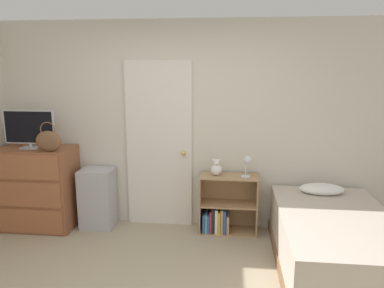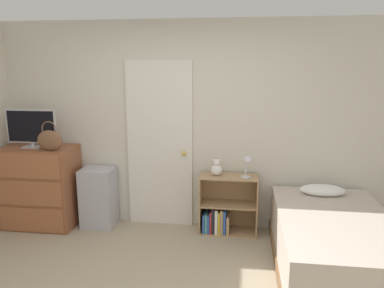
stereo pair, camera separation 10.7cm
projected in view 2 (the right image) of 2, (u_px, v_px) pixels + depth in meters
name	position (u px, v px, depth m)	size (l,w,h in m)	color
wall_back	(179.00, 126.00, 4.64)	(10.00, 0.06, 2.55)	beige
door_closed	(160.00, 145.00, 4.67)	(0.82, 0.09, 2.07)	silver
dresser	(41.00, 187.00, 4.72)	(0.89, 0.53, 1.02)	brown
tv	(31.00, 128.00, 4.55)	(0.63, 0.16, 0.47)	#B7B7BC
handbag	(50.00, 140.00, 4.39)	(0.31, 0.11, 0.35)	brown
storage_bin	(99.00, 197.00, 4.74)	(0.40, 0.35, 0.75)	#ADADB7
bookshelf	(224.00, 211.00, 4.57)	(0.70, 0.32, 0.72)	tan
teddy_bear	(216.00, 168.00, 4.47)	(0.14, 0.14, 0.21)	silver
desk_lamp	(247.00, 163.00, 4.36)	(0.13, 0.12, 0.26)	silver
bed	(334.00, 245.00, 3.67)	(1.12, 1.88, 0.68)	brown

